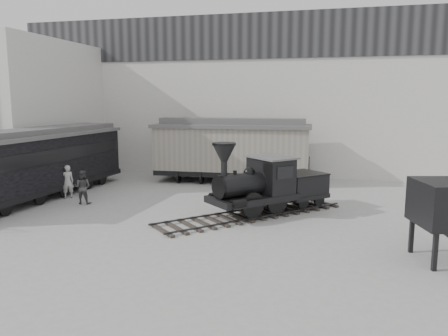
% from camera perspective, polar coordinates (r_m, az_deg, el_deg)
% --- Properties ---
extents(ground, '(90.00, 90.00, 0.00)m').
position_cam_1_polar(ground, '(17.64, -4.82, -8.55)').
color(ground, '#9E9E9B').
extents(north_wall, '(34.00, 2.51, 11.00)m').
position_cam_1_polar(north_wall, '(31.41, 3.73, 9.37)').
color(north_wall, silver).
rests_on(north_wall, ground).
extents(west_pavilion, '(7.00, 12.11, 9.00)m').
position_cam_1_polar(west_pavilion, '(32.65, -24.12, 6.75)').
color(west_pavilion, silver).
rests_on(west_pavilion, ground).
extents(locomotive, '(8.12, 8.27, 3.36)m').
position_cam_1_polar(locomotive, '(20.37, 5.38, -2.57)').
color(locomotive, '#38302A').
rests_on(locomotive, ground).
extents(boxcar, '(10.18, 3.51, 4.13)m').
position_cam_1_polar(boxcar, '(28.12, 1.00, 2.53)').
color(boxcar, black).
rests_on(boxcar, ground).
extents(passenger_coach, '(3.58, 13.24, 3.50)m').
position_cam_1_polar(passenger_coach, '(25.52, -22.85, 0.66)').
color(passenger_coach, black).
rests_on(passenger_coach, ground).
extents(visitor_a, '(0.78, 0.77, 1.81)m').
position_cam_1_polar(visitor_a, '(25.04, -19.76, -1.69)').
color(visitor_a, beige).
rests_on(visitor_a, ground).
extents(visitor_b, '(0.93, 0.77, 1.74)m').
position_cam_1_polar(visitor_b, '(23.44, -17.99, -2.39)').
color(visitor_b, '#474648').
rests_on(visitor_b, ground).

